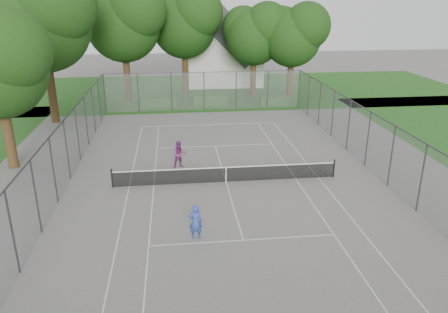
{
  "coord_description": "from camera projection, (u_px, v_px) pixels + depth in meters",
  "views": [
    {
      "loc": [
        -2.78,
        -22.86,
        10.11
      ],
      "look_at": [
        0.0,
        1.0,
        1.2
      ],
      "focal_mm": 35.0,
      "sensor_mm": 36.0,
      "label": 1
    }
  ],
  "objects": [
    {
      "name": "girl_player",
      "position": [
        195.0,
        222.0,
        19.07
      ],
      "size": [
        0.6,
        0.41,
        1.6
      ],
      "primitive_type": "imported",
      "rotation": [
        0.0,
        0.0,
        3.19
      ],
      "color": "#2C45A6",
      "rests_on": "ground"
    },
    {
      "name": "hedge_right",
      "position": [
        274.0,
        100.0,
        42.63
      ],
      "size": [
        2.82,
        1.03,
        0.84
      ],
      "primitive_type": "cube",
      "color": "#214F19",
      "rests_on": "ground"
    },
    {
      "name": "tree_side_back",
      "position": [
        42.0,
        15.0,
        33.94
      ],
      "size": [
        8.72,
        7.96,
        12.53
      ],
      "color": "#3A2715",
      "rests_on": "ground"
    },
    {
      "name": "house",
      "position": [
        223.0,
        46.0,
        51.55
      ],
      "size": [
        8.76,
        6.79,
        10.91
      ],
      "color": "white",
      "rests_on": "ground"
    },
    {
      "name": "tennis_net",
      "position": [
        226.0,
        174.0,
        24.93
      ],
      "size": [
        12.87,
        0.1,
        1.1
      ],
      "color": "black",
      "rests_on": "ground"
    },
    {
      "name": "tree_far_right",
      "position": [
        293.0,
        33.0,
        43.2
      ],
      "size": [
        6.67,
        6.09,
        9.59
      ],
      "color": "#3A2715",
      "rests_on": "ground"
    },
    {
      "name": "woman_player",
      "position": [
        180.0,
        154.0,
        27.0
      ],
      "size": [
        0.94,
        0.8,
        1.7
      ],
      "primitive_type": "imported",
      "rotation": [
        0.0,
        0.0,
        0.2
      ],
      "color": "#7A2866",
      "rests_on": "ground"
    },
    {
      "name": "ground",
      "position": [
        226.0,
        182.0,
        25.11
      ],
      "size": [
        120.0,
        120.0,
        0.0
      ],
      "primitive_type": "plane",
      "color": "#605E5B",
      "rests_on": "ground"
    },
    {
      "name": "tree_far_midleft",
      "position": [
        185.0,
        20.0,
        45.24
      ],
      "size": [
        7.72,
        7.05,
        11.09
      ],
      "color": "#3A2715",
      "rests_on": "ground"
    },
    {
      "name": "hedge_mid",
      "position": [
        210.0,
        100.0,
        42.42
      ],
      "size": [
        3.33,
        0.95,
        1.05
      ],
      "primitive_type": "cube",
      "color": "#214F19",
      "rests_on": "ground"
    },
    {
      "name": "perimeter_fence",
      "position": [
        226.0,
        152.0,
        24.48
      ],
      "size": [
        18.08,
        34.08,
        3.52
      ],
      "color": "#38383D",
      "rests_on": "ground"
    },
    {
      "name": "court_markings",
      "position": [
        226.0,
        182.0,
        25.1
      ],
      "size": [
        11.03,
        23.83,
        0.01
      ],
      "color": "silver",
      "rests_on": "ground"
    },
    {
      "name": "tree_far_midright",
      "position": [
        255.0,
        32.0,
        44.29
      ],
      "size": [
        6.66,
        6.08,
        9.58
      ],
      "color": "#3A2715",
      "rests_on": "ground"
    },
    {
      "name": "tree_far_left",
      "position": [
        124.0,
        19.0,
        41.41
      ],
      "size": [
        8.08,
        7.38,
        11.61
      ],
      "color": "#3A2715",
      "rests_on": "ground"
    },
    {
      "name": "hedge_left",
      "position": [
        159.0,
        102.0,
        41.74
      ],
      "size": [
        3.55,
        1.07,
        0.89
      ],
      "primitive_type": "cube",
      "color": "#214F19",
      "rests_on": "ground"
    },
    {
      "name": "grass_far",
      "position": [
        198.0,
        90.0,
        49.32
      ],
      "size": [
        60.0,
        20.0,
        0.0
      ],
      "primitive_type": "cube",
      "color": "#1C4A15",
      "rests_on": "ground"
    }
  ]
}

